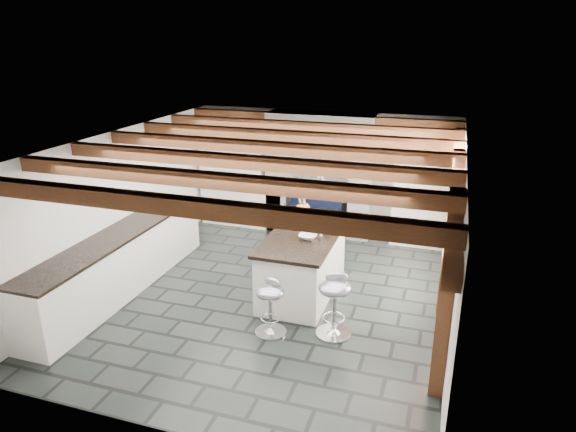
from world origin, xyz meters
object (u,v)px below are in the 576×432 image
(range_cooker, at_px, (319,209))
(bar_stool_far, at_px, (271,301))
(bar_stool_near, at_px, (335,298))
(kitchen_island, at_px, (303,263))

(range_cooker, bearing_deg, bar_stool_far, -84.88)
(range_cooker, relative_size, bar_stool_far, 1.32)
(range_cooker, xyz_separation_m, bar_stool_near, (1.11, -3.49, 0.06))
(kitchen_island, bearing_deg, bar_stool_near, -54.49)
(kitchen_island, bearing_deg, range_cooker, 99.11)
(range_cooker, bearing_deg, kitchen_island, -80.83)
(range_cooker, height_order, kitchen_island, kitchen_island)
(bar_stool_near, bearing_deg, kitchen_island, 111.57)
(kitchen_island, height_order, bar_stool_near, kitchen_island)
(range_cooker, distance_m, bar_stool_far, 3.72)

